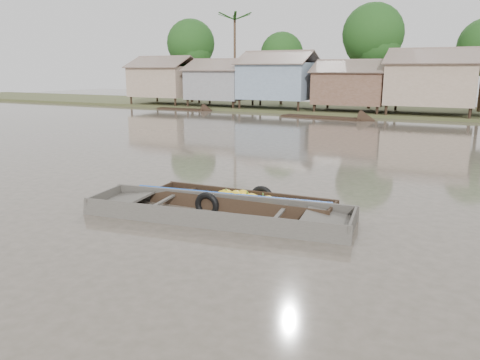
% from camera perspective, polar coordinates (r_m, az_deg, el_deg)
% --- Properties ---
extents(ground, '(120.00, 120.00, 0.00)m').
position_cam_1_polar(ground, '(12.82, -1.69, -3.76)').
color(ground, '#4D473B').
rests_on(ground, ground).
extents(riverbank, '(120.00, 12.47, 10.22)m').
position_cam_1_polar(riverbank, '(42.74, 23.39, 11.40)').
color(riverbank, '#384723').
rests_on(riverbank, ground).
extents(banana_boat, '(5.32, 1.53, 0.73)m').
position_cam_1_polar(banana_boat, '(13.14, -0.21, -2.75)').
color(banana_boat, black).
rests_on(banana_boat, ground).
extents(viewer_boat, '(7.19, 2.75, 0.56)m').
position_cam_1_polar(viewer_boat, '(12.22, -2.60, -4.40)').
color(viewer_boat, '#403B36').
rests_on(viewer_boat, ground).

